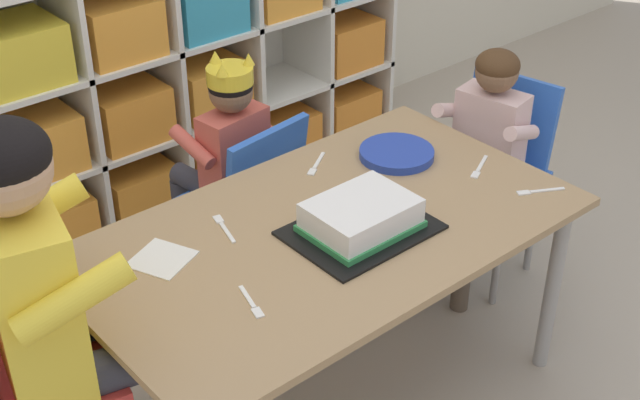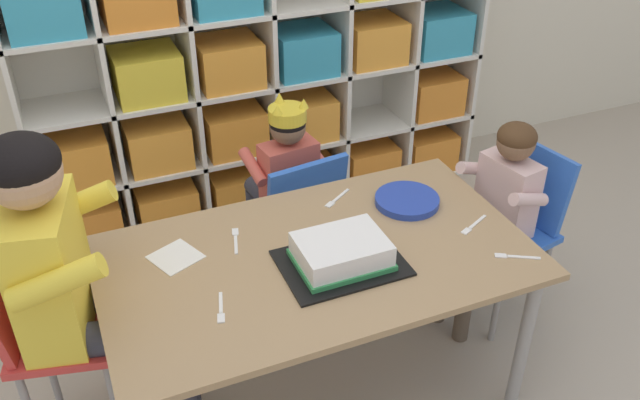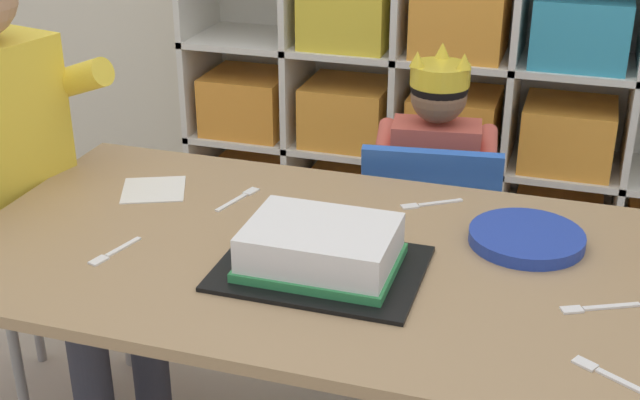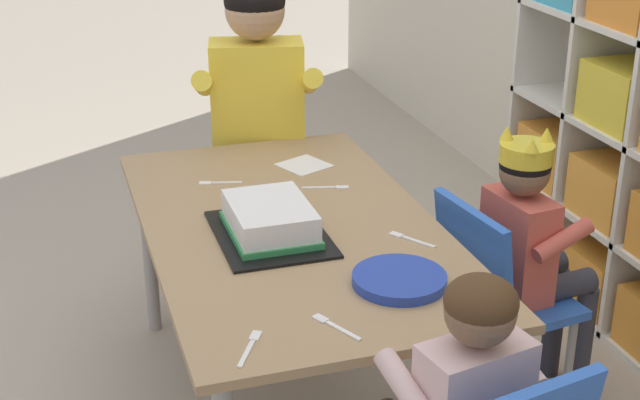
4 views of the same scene
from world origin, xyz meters
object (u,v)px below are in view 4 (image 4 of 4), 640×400
classroom_chair_blue (495,290)px  classroom_chair_adult_side (259,160)px  fork_beside_plate_stack (217,183)px  fork_near_child_seat (409,239)px  paper_plate_stack (399,279)px  fork_scattered_mid_table (250,346)px  activity_table (291,245)px  fork_by_napkin (334,326)px  fork_at_table_front_edge (329,188)px  adult_helper_seated (258,111)px  birthday_cake_on_tray (270,222)px  child_with_crown (531,239)px

classroom_chair_blue → classroom_chair_adult_side: size_ratio=0.85×
fork_beside_plate_stack → fork_near_child_seat: 0.64m
paper_plate_stack → fork_scattered_mid_table: size_ratio=1.72×
activity_table → fork_scattered_mid_table: 0.59m
activity_table → classroom_chair_blue: 0.57m
fork_by_napkin → fork_at_table_front_edge: (-0.72, 0.22, 0.00)m
adult_helper_seated → paper_plate_stack: bearing=-73.9°
activity_table → fork_near_child_seat: size_ratio=10.76×
fork_scattered_mid_table → fork_beside_plate_stack: size_ratio=1.02×
classroom_chair_adult_side → adult_helper_seated: (0.11, -0.03, 0.21)m
fork_near_child_seat → activity_table: bearing=-158.1°
classroom_chair_blue → fork_at_table_front_edge: (-0.34, -0.36, 0.21)m
adult_helper_seated → fork_at_table_front_edge: (0.47, 0.09, -0.09)m
adult_helper_seated → paper_plate_stack: adult_helper_seated is taller
birthday_cake_on_tray → fork_by_napkin: (0.46, 0.01, -0.03)m
fork_near_child_seat → fork_scattered_mid_table: bearing=-87.0°
fork_near_child_seat → child_with_crown: bearing=64.5°
fork_near_child_seat → fork_by_napkin: bearing=-75.8°
child_with_crown → fork_by_napkin: child_with_crown is taller
activity_table → fork_at_table_front_edge: size_ratio=9.77×
fork_by_napkin → activity_table: bearing=148.0°
adult_helper_seated → fork_by_napkin: size_ratio=8.55×
birthday_cake_on_tray → adult_helper_seated: bearing=168.2°
birthday_cake_on_tray → child_with_crown: bearing=83.8°
activity_table → classroom_chair_blue: size_ratio=2.01×
fork_beside_plate_stack → fork_at_table_front_edge: size_ratio=0.93×
classroom_chair_adult_side → fork_beside_plate_stack: (0.45, -0.23, 0.12)m
adult_helper_seated → fork_scattered_mid_table: size_ratio=8.76×
activity_table → fork_at_table_front_edge: fork_at_table_front_edge is taller
adult_helper_seated → fork_by_napkin: adult_helper_seated is taller
activity_table → child_with_crown: child_with_crown is taller
birthday_cake_on_tray → fork_beside_plate_stack: 0.39m
paper_plate_stack → classroom_chair_blue: bearing=122.6°
classroom_chair_blue → adult_helper_seated: (-0.81, -0.45, 0.30)m
fork_beside_plate_stack → fork_near_child_seat: bearing=-38.2°
fork_near_child_seat → fork_at_table_front_edge: same height
classroom_chair_blue → fork_near_child_seat: (0.04, -0.27, 0.21)m
adult_helper_seated → birthday_cake_on_tray: bearing=-89.0°
fork_at_table_front_edge → birthday_cake_on_tray: bearing=62.1°
fork_scattered_mid_table → birthday_cake_on_tray: bearing=-169.9°
child_with_crown → fork_by_napkin: 0.79m
birthday_cake_on_tray → fork_at_table_front_edge: 0.35m
fork_scattered_mid_table → classroom_chair_blue: bearing=146.8°
fork_by_napkin → fork_scattered_mid_table: bearing=-108.3°
fork_near_child_seat → paper_plate_stack: bearing=-61.4°
child_with_crown → activity_table: bearing=71.2°
fork_by_napkin → fork_near_child_seat: (-0.34, 0.31, 0.00)m
activity_table → paper_plate_stack: size_ratio=5.99×
child_with_crown → fork_scattered_mid_table: bearing=107.8°
adult_helper_seated → birthday_cake_on_tray: size_ratio=3.05×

